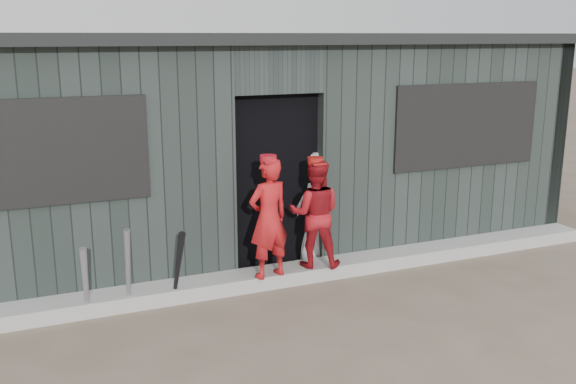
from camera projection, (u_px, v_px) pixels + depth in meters
name	position (u px, v px, depth m)	size (l,w,h in m)	color
ground	(371.00, 356.00, 5.34)	(80.00, 80.00, 0.00)	brown
curb	(287.00, 274.00, 6.95)	(8.00, 0.36, 0.15)	#979893
bat_left	(86.00, 283.00, 5.92)	(0.07, 0.07, 0.74)	#919199
bat_mid	(128.00, 270.00, 6.10)	(0.07, 0.07, 0.85)	gray
bat_right	(178.00, 268.00, 6.24)	(0.07, 0.07, 0.81)	black
player_red_left	(269.00, 218.00, 6.54)	(0.46, 0.30, 1.26)	#B41619
player_red_right	(315.00, 213.00, 6.87)	(0.57, 0.45, 1.18)	maroon
player_grey_back	(315.00, 207.00, 7.39)	(0.66, 0.43, 1.35)	#A8A8A8
dugout	(236.00, 141.00, 8.17)	(8.30, 3.30, 2.62)	black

